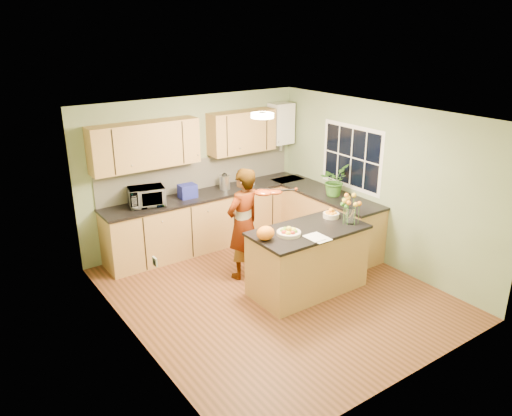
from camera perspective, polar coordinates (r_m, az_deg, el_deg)
floor at (r=7.15m, az=2.06°, el=-9.66°), size 4.50×4.50×0.00m
ceiling at (r=6.29m, az=2.35°, el=10.50°), size 4.00×4.50×0.02m
wall_back at (r=8.43m, az=-7.09°, el=4.17°), size 4.00×0.02×2.50m
wall_front at (r=5.16m, az=17.55°, el=-7.40°), size 4.00×0.02×2.50m
wall_left at (r=5.72m, az=-14.05°, el=-4.25°), size 0.02×4.50×2.50m
wall_right at (r=7.92m, az=13.83°, el=2.68°), size 0.02×4.50×2.50m
back_counter at (r=8.47m, az=-5.30°, el=-1.25°), size 3.64×0.62×0.94m
right_counter at (r=8.53m, az=7.81°, el=-1.20°), size 0.62×2.24×0.94m
splashback at (r=8.47m, az=-6.43°, el=3.93°), size 3.60×0.02×0.52m
upper_cabinets at (r=8.05m, az=-7.80°, el=7.79°), size 3.20×0.34×0.70m
boiler at (r=9.05m, az=2.88°, el=9.62°), size 0.40×0.30×0.86m
window_right at (r=8.23m, az=10.86°, el=5.73°), size 0.01×1.30×1.05m
light_switch at (r=5.20m, az=-11.48°, el=-6.01°), size 0.02×0.09×0.09m
ceiling_lamp at (r=6.53m, az=0.73°, el=10.54°), size 0.30×0.30×0.07m
peninsula_island at (r=7.05m, az=5.91°, el=-5.90°), size 1.63×0.84×0.94m
fruit_dish at (r=6.63m, az=3.77°, el=-2.71°), size 0.32×0.32×0.11m
orange_bowl at (r=7.29m, az=8.58°, el=-0.64°), size 0.23×0.23×0.14m
flower_vase at (r=7.01m, az=10.83°, el=0.80°), size 0.28×0.28×0.51m
orange_bag at (r=6.45m, az=1.09°, el=-2.88°), size 0.26×0.22×0.19m
papers at (r=6.59m, az=7.09°, el=-3.37°), size 0.24×0.32×0.01m
violinist at (r=7.26m, az=-1.46°, el=-1.81°), size 0.69×0.53×1.67m
violin at (r=7.02m, az=0.85°, el=1.79°), size 0.67×0.58×0.17m
microwave at (r=7.81m, az=-12.40°, el=1.29°), size 0.60×0.47×0.29m
blue_box at (r=8.08m, az=-7.83°, el=1.94°), size 0.28×0.21×0.22m
kettle at (r=8.42m, az=-3.59°, el=3.04°), size 0.18×0.18×0.33m
jar_cream at (r=8.65m, az=-1.22°, el=3.13°), size 0.12×0.12×0.15m
jar_white at (r=8.66m, az=-0.56°, el=3.27°), size 0.13×0.13×0.18m
potted_plant at (r=8.17m, az=8.90°, el=3.15°), size 0.58×0.55×0.51m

